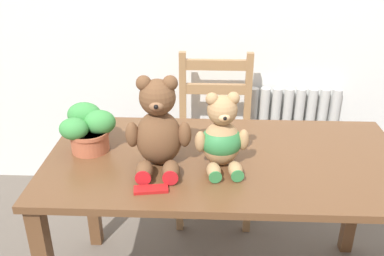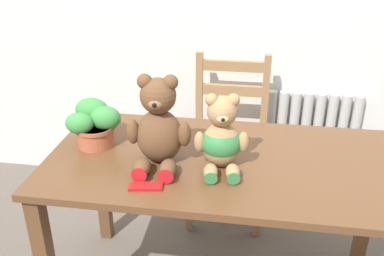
{
  "view_description": "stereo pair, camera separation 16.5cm",
  "coord_description": "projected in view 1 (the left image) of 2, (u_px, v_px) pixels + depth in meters",
  "views": [
    {
      "loc": [
        -0.07,
        -1.17,
        1.63
      ],
      "look_at": [
        -0.14,
        0.32,
        0.91
      ],
      "focal_mm": 40.0,
      "sensor_mm": 36.0,
      "label": 1
    },
    {
      "loc": [
        0.09,
        -1.15,
        1.63
      ],
      "look_at": [
        -0.14,
        0.32,
        0.91
      ],
      "focal_mm": 40.0,
      "sensor_mm": 36.0,
      "label": 2
    }
  ],
  "objects": [
    {
      "name": "potted_plant",
      "position": [
        88.0,
        128.0,
        1.79
      ],
      "size": [
        0.22,
        0.2,
        0.19
      ],
      "color": "#B25B3D",
      "rests_on": "dining_table"
    },
    {
      "name": "wooden_chair_behind",
      "position": [
        214.0,
        139.0,
        2.52
      ],
      "size": [
        0.43,
        0.41,
        0.96
      ],
      "rotation": [
        0.0,
        0.0,
        3.14
      ],
      "color": "#997047",
      "rests_on": "ground_plane"
    },
    {
      "name": "teddy_bear_left",
      "position": [
        158.0,
        129.0,
        1.65
      ],
      "size": [
        0.26,
        0.26,
        0.37
      ],
      "rotation": [
        0.0,
        0.0,
        3.19
      ],
      "color": "brown",
      "rests_on": "dining_table"
    },
    {
      "name": "chocolate_bar",
      "position": [
        151.0,
        189.0,
        1.54
      ],
      "size": [
        0.13,
        0.07,
        0.01
      ],
      "primitive_type": "cube",
      "rotation": [
        0.0,
        0.0,
        0.15
      ],
      "color": "red",
      "rests_on": "dining_table"
    },
    {
      "name": "teddy_bear_right",
      "position": [
        222.0,
        138.0,
        1.66
      ],
      "size": [
        0.22,
        0.23,
        0.31
      ],
      "rotation": [
        0.0,
        0.0,
        3.28
      ],
      "color": "tan",
      "rests_on": "dining_table"
    },
    {
      "name": "dining_table",
      "position": [
        225.0,
        178.0,
        1.81
      ],
      "size": [
        1.48,
        0.75,
        0.75
      ],
      "color": "brown",
      "rests_on": "ground_plane"
    },
    {
      "name": "radiator",
      "position": [
        290.0,
        145.0,
        2.79
      ],
      "size": [
        0.59,
        0.1,
        0.7
      ],
      "color": "beige",
      "rests_on": "ground_plane"
    }
  ]
}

